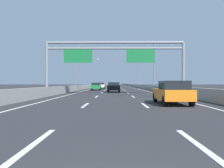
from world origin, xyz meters
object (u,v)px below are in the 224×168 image
(streetlamp_left_far, at_px, (92,71))
(orange_car, at_px, (172,92))
(green_car, at_px, (96,86))
(white_car, at_px, (101,86))
(black_car, at_px, (114,87))
(streetlamp_right_far, at_px, (137,71))
(streetlamp_right_mid, at_px, (153,62))
(yellow_car, at_px, (115,85))
(streetlamp_left_mid, at_px, (77,62))
(sign_gantry, at_px, (114,54))

(streetlamp_left_far, xyz_separation_m, orange_car, (11.10, -61.96, -4.64))
(orange_car, distance_m, green_car, 29.92)
(green_car, height_order, white_car, white_car)
(orange_car, bearing_deg, white_car, 99.56)
(orange_car, height_order, green_car, orange_car)
(orange_car, relative_size, white_car, 0.99)
(orange_car, height_order, black_car, orange_car)
(streetlamp_right_far, bearing_deg, streetlamp_left_far, 180.00)
(orange_car, xyz_separation_m, black_car, (-3.79, 20.04, -0.01))
(streetlamp_right_mid, height_order, streetlamp_right_far, same)
(streetlamp_right_far, distance_m, yellow_car, 9.94)
(streetlamp_left_mid, distance_m, orange_car, 33.12)
(sign_gantry, bearing_deg, streetlamp_right_mid, 66.84)
(orange_car, xyz_separation_m, white_car, (-7.02, 41.65, -0.01))
(streetlamp_right_far, relative_size, green_car, 2.30)
(streetlamp_right_far, height_order, black_car, streetlamp_right_far)
(streetlamp_left_far, relative_size, green_car, 2.30)
(streetlamp_right_mid, xyz_separation_m, black_car, (-7.62, -10.83, -4.65))
(black_car, xyz_separation_m, white_car, (-3.23, 21.62, -0.00))
(streetlamp_left_mid, bearing_deg, orange_car, -70.22)
(streetlamp_right_mid, bearing_deg, streetlamp_right_far, 90.00)
(streetlamp_right_far, distance_m, green_car, 35.00)
(streetlamp_right_far, xyz_separation_m, white_car, (-10.85, -20.30, -4.65))
(streetlamp_left_mid, bearing_deg, streetlamp_right_mid, 0.00)
(green_car, bearing_deg, white_car, 89.42)
(black_car, height_order, white_car, white_car)
(streetlamp_right_far, height_order, yellow_car, streetlamp_right_far)
(sign_gantry, xyz_separation_m, streetlamp_right_far, (7.62, 48.90, 0.57))
(streetlamp_left_far, xyz_separation_m, yellow_car, (7.45, -4.58, -4.68))
(streetlamp_left_mid, xyz_separation_m, yellow_car, (7.45, 26.51, -4.68))
(streetlamp_left_far, relative_size, yellow_car, 2.19)
(streetlamp_left_far, bearing_deg, yellow_car, -31.59)
(sign_gantry, distance_m, green_car, 16.85)
(streetlamp_left_far, bearing_deg, black_car, -80.11)
(streetlamp_right_far, relative_size, orange_car, 2.19)
(streetlamp_right_mid, xyz_separation_m, streetlamp_right_far, (0.00, 31.10, 0.00))
(streetlamp_left_mid, distance_m, streetlamp_left_far, 31.10)
(streetlamp_left_far, relative_size, orange_car, 2.19)
(orange_car, relative_size, green_car, 1.05)
(orange_car, distance_m, white_car, 42.24)
(streetlamp_right_far, bearing_deg, sign_gantry, -98.85)
(green_car, bearing_deg, streetlamp_left_mid, 155.40)
(orange_car, bearing_deg, streetlamp_left_mid, 109.78)
(white_car, bearing_deg, streetlamp_left_mid, -110.72)
(streetlamp_right_far, relative_size, black_car, 2.21)
(streetlamp_right_far, height_order, white_car, streetlamp_right_far)
(black_car, height_order, green_car, black_car)
(yellow_car, bearing_deg, streetlamp_right_far, 31.50)
(streetlamp_right_mid, relative_size, streetlamp_right_far, 1.00)
(streetlamp_left_far, distance_m, green_car, 33.47)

